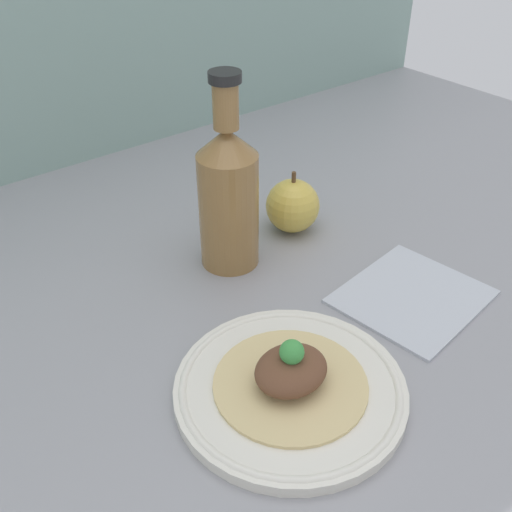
# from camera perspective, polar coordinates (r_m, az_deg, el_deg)

# --- Properties ---
(ground_plane) EXTENTS (1.80, 1.10, 0.04)m
(ground_plane) POSITION_cam_1_polar(r_m,az_deg,el_deg) (0.73, -0.59, -7.29)
(ground_plane) COLOR gray
(plate) EXTENTS (0.24, 0.24, 0.02)m
(plate) POSITION_cam_1_polar(r_m,az_deg,el_deg) (0.63, 3.27, -12.47)
(plate) COLOR silver
(plate) RESTS_ON ground_plane
(plated_food) EXTENTS (0.16, 0.16, 0.06)m
(plated_food) POSITION_cam_1_polar(r_m,az_deg,el_deg) (0.61, 3.34, -11.14)
(plated_food) COLOR #D6BC7F
(plated_food) RESTS_ON plate
(cider_bottle) EXTENTS (0.08, 0.08, 0.26)m
(cider_bottle) POSITION_cam_1_polar(r_m,az_deg,el_deg) (0.76, -2.66, 5.96)
(cider_bottle) COLOR olive
(cider_bottle) RESTS_ON ground_plane
(apple) EXTENTS (0.08, 0.08, 0.09)m
(apple) POSITION_cam_1_polar(r_m,az_deg,el_deg) (0.86, 3.51, 4.80)
(apple) COLOR gold
(apple) RESTS_ON ground_plane
(napkin) EXTENTS (0.19, 0.17, 0.01)m
(napkin) POSITION_cam_1_polar(r_m,az_deg,el_deg) (0.77, 14.66, -3.65)
(napkin) COLOR #B7BCC6
(napkin) RESTS_ON ground_plane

